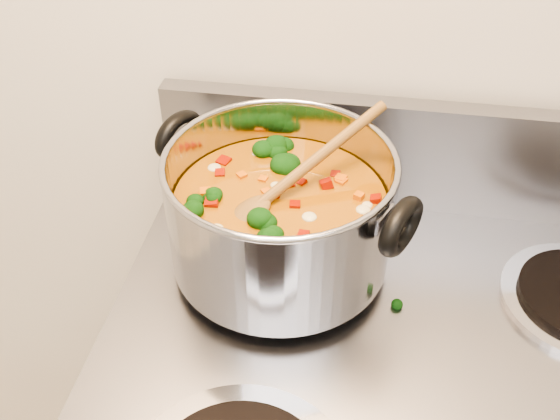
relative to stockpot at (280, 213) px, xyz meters
name	(u,v)px	position (x,y,z in m)	size (l,w,h in m)	color
stockpot	(280,213)	(0.00, 0.00, 0.00)	(0.33, 0.27, 0.16)	#A2A2AA
wooden_spoon	(285,184)	(0.00, 0.01, 0.04)	(0.18, 0.19, 0.09)	brown
cooktop_crumbs	(429,318)	(0.19, -0.06, -0.08)	(0.02, 0.07, 0.01)	black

